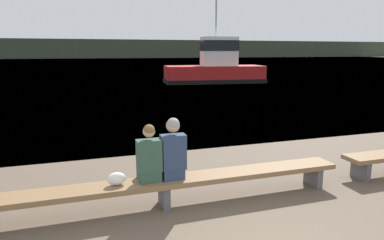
{
  "coord_description": "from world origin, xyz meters",
  "views": [
    {
      "loc": [
        -1.59,
        -2.59,
        2.61
      ],
      "look_at": [
        1.11,
        5.71,
        0.83
      ],
      "focal_mm": 32.0,
      "sensor_mm": 36.0,
      "label": 1
    }
  ],
  "objects_px": {
    "person_right": "(173,152)",
    "shopping_bag": "(117,179)",
    "bench_main": "(164,184)",
    "tugboat_red": "(215,68)",
    "person_left": "(149,157)"
  },
  "relations": [
    {
      "from": "person_right",
      "to": "tugboat_red",
      "type": "distance_m",
      "value": 23.29
    },
    {
      "from": "bench_main",
      "to": "tugboat_red",
      "type": "distance_m",
      "value": 23.37
    },
    {
      "from": "person_right",
      "to": "shopping_bag",
      "type": "height_order",
      "value": "person_right"
    },
    {
      "from": "person_right",
      "to": "shopping_bag",
      "type": "distance_m",
      "value": 1.01
    },
    {
      "from": "person_right",
      "to": "tugboat_red",
      "type": "xyz_separation_m",
      "value": [
        9.33,
        21.33,
        0.22
      ]
    },
    {
      "from": "person_right",
      "to": "shopping_bag",
      "type": "xyz_separation_m",
      "value": [
        -0.94,
        0.0,
        -0.37
      ]
    },
    {
      "from": "person_left",
      "to": "tugboat_red",
      "type": "distance_m",
      "value": 23.45
    },
    {
      "from": "shopping_bag",
      "to": "tugboat_red",
      "type": "relative_size",
      "value": 0.03
    },
    {
      "from": "bench_main",
      "to": "person_left",
      "type": "height_order",
      "value": "person_left"
    },
    {
      "from": "tugboat_red",
      "to": "shopping_bag",
      "type": "bearing_deg",
      "value": 161.07
    },
    {
      "from": "bench_main",
      "to": "person_left",
      "type": "distance_m",
      "value": 0.55
    },
    {
      "from": "person_left",
      "to": "person_right",
      "type": "relative_size",
      "value": 0.92
    },
    {
      "from": "bench_main",
      "to": "tugboat_red",
      "type": "relative_size",
      "value": 0.77
    },
    {
      "from": "person_left",
      "to": "tugboat_red",
      "type": "xyz_separation_m",
      "value": [
        9.73,
        21.33,
        0.28
      ]
    },
    {
      "from": "bench_main",
      "to": "tugboat_red",
      "type": "height_order",
      "value": "tugboat_red"
    }
  ]
}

